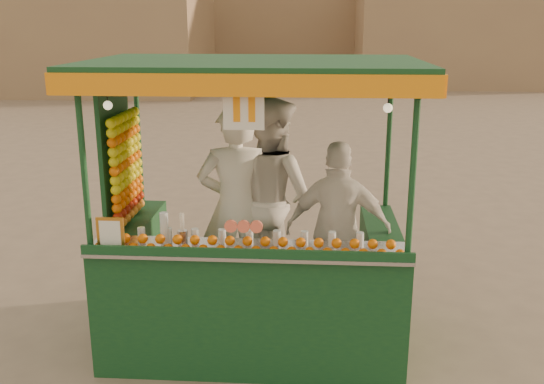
# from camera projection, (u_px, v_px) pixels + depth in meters

# --- Properties ---
(ground) EXTENTS (90.00, 90.00, 0.00)m
(ground) POSITION_uv_depth(u_px,v_px,m) (257.00, 343.00, 5.58)
(ground) COLOR #6F5C4F
(ground) RESTS_ON ground
(building_left) EXTENTS (10.00, 6.00, 6.00)m
(building_left) POSITION_uv_depth(u_px,v_px,m) (80.00, 17.00, 24.54)
(building_left) COLOR #917352
(building_left) RESTS_ON ground
(building_right) EXTENTS (9.00, 6.00, 5.00)m
(building_right) POSITION_uv_depth(u_px,v_px,m) (458.00, 29.00, 27.49)
(building_right) COLOR #917352
(building_right) RESTS_ON ground
(building_center) EXTENTS (14.00, 7.00, 7.00)m
(building_center) POSITION_uv_depth(u_px,v_px,m) (270.00, 8.00, 33.55)
(building_center) COLOR #917352
(building_center) RESTS_ON ground
(juice_cart) EXTENTS (2.80, 1.82, 2.55)m
(juice_cart) POSITION_uv_depth(u_px,v_px,m) (246.00, 259.00, 5.38)
(juice_cart) COLOR #0F381E
(juice_cart) RESTS_ON ground
(vendor_left) EXTENTS (0.75, 0.56, 1.87)m
(vendor_left) POSITION_uv_depth(u_px,v_px,m) (236.00, 208.00, 5.47)
(vendor_left) COLOR silver
(vendor_left) RESTS_ON ground
(vendor_middle) EXTENTS (1.17, 1.18, 1.92)m
(vendor_middle) POSITION_uv_depth(u_px,v_px,m) (271.00, 198.00, 5.67)
(vendor_middle) COLOR beige
(vendor_middle) RESTS_ON ground
(vendor_right) EXTENTS (0.95, 0.45, 1.58)m
(vendor_right) POSITION_uv_depth(u_px,v_px,m) (338.00, 230.00, 5.33)
(vendor_right) COLOR silver
(vendor_right) RESTS_ON ground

